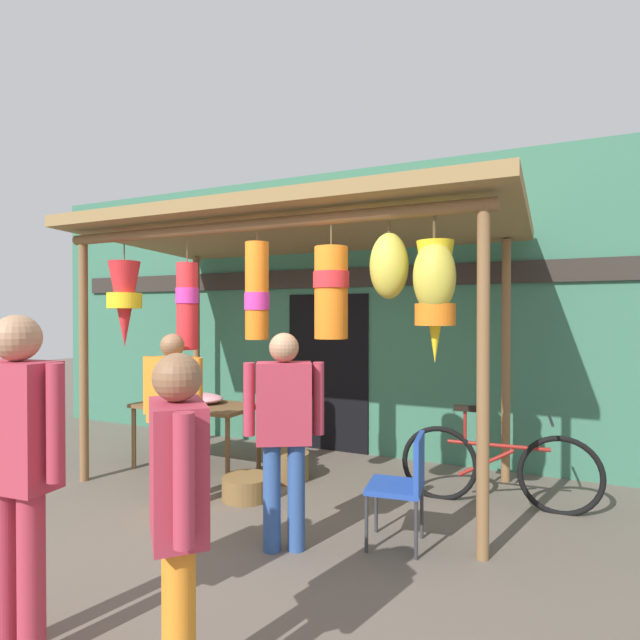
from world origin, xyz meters
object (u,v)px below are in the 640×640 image
Objects in this scene: vendor_in_orange at (18,454)px; shopper_by_bananas at (178,502)px; customer_foreground at (284,422)px; flower_heap_on_table at (196,398)px; passerby_at_right at (173,405)px; display_table at (196,411)px; wicker_basket_by_table at (247,487)px; parked_bicycle at (497,468)px; folding_chair at (405,480)px; wicker_basket_spare at (287,466)px.

shopper_by_bananas is (0.97, 0.07, -0.11)m from vendor_in_orange.
customer_foreground is at bearing 67.62° from vendor_in_orange.
vendor_in_orange is (1.25, -2.95, 0.25)m from flower_heap_on_table.
passerby_at_right is (-1.31, 0.30, -0.02)m from customer_foreground.
customer_foreground reaches higher than shopper_by_bananas.
wicker_basket_by_table is (1.03, -0.54, -0.55)m from display_table.
customer_foreground is 1.02× the size of passerby_at_right.
parked_bicycle is at bearing 57.88° from vendor_in_orange.
folding_chair is at bearing 76.30° from shopper_by_bananas.
vendor_in_orange is at bearing -125.63° from folding_chair.
passerby_at_right is at bearing -176.36° from folding_chair.
customer_foreground is at bearing -61.94° from wicker_basket_spare.
wicker_basket_spare is (1.15, 0.06, -0.65)m from flower_heap_on_table.
wicker_basket_by_table is (-1.63, 0.33, -0.40)m from folding_chair.
customer_foreground is (0.76, -1.42, 0.81)m from wicker_basket_spare.
display_table reaches higher than wicker_basket_by_table.
parked_bicycle is at bearing 64.80° from folding_chair.
display_table is 0.86× the size of customer_foreground.
folding_chair is (2.70, -0.93, -0.28)m from flower_heap_on_table.
vendor_in_orange is at bearing -88.08° from wicker_basket_spare.
shopper_by_bananas is (1.07, -2.94, 0.79)m from wicker_basket_spare.
shopper_by_bananas is at bearing -63.36° from wicker_basket_by_table.
passerby_at_right is at bearing -60.74° from flower_heap_on_table.
display_table is at bearing -175.10° from parked_bicycle.
display_table is 1.29m from wicker_basket_by_table.
wicker_basket_by_table is 2.69m from shopper_by_bananas.
customer_foreground is (1.86, -1.30, 0.29)m from display_table.
customer_foreground is 1.35m from passerby_at_right.
flower_heap_on_table is 3.28m from parked_bicycle.
parked_bicycle reaches higher than wicker_basket_spare.
wicker_basket_by_table is 1.06m from passerby_at_right.
vendor_in_orange reaches higher than flower_heap_on_table.
folding_chair is at bearing -115.20° from parked_bicycle.
folding_chair reaches higher than display_table.
vendor_in_orange is 0.98m from shopper_by_bananas.
flower_heap_on_table is at bearing 161.09° from folding_chair.
flower_heap_on_table is at bearing 127.66° from shopper_by_bananas.
customer_foreground reaches higher than wicker_basket_spare.
flower_heap_on_table is 3.65m from shopper_by_bananas.
vendor_in_orange reaches higher than wicker_basket_spare.
customer_foreground is (-1.33, -1.58, 0.60)m from parked_bicycle.
folding_chair is 1.81× the size of wicker_basket_by_table.
parked_bicycle reaches higher than display_table.
shopper_by_bananas reaches higher than parked_bicycle.
vendor_in_orange is (1.20, -2.90, 0.38)m from display_table.
passerby_at_right is at bearing -154.22° from parked_bicycle.
vendor_in_orange is (-1.99, -3.17, 0.69)m from parked_bicycle.
vendor_in_orange reaches higher than passerby_at_right.
customer_foreground is at bearing -35.06° from display_table.
passerby_at_right is at bearing -116.47° from wicker_basket_spare.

